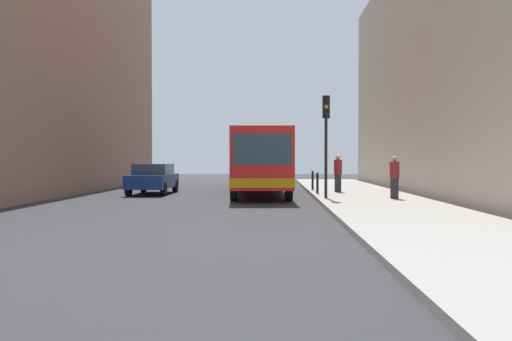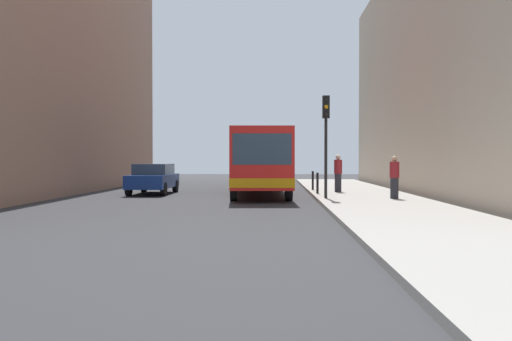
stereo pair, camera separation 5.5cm
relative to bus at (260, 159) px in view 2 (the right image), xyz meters
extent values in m
plane|color=#2D2D30|center=(-0.78, -3.32, -1.73)|extent=(80.00, 80.00, 0.00)
cube|color=#9E9991|center=(4.62, -3.32, -1.65)|extent=(4.40, 40.00, 0.15)
cube|color=#936B56|center=(-12.28, 0.68, 6.42)|extent=(7.00, 32.00, 16.30)
cube|color=#B2A38C|center=(10.72, 0.68, 4.53)|extent=(7.00, 32.00, 12.52)
cube|color=red|center=(0.00, -0.11, 0.02)|extent=(2.97, 11.10, 2.50)
cube|color=orange|center=(0.00, -0.11, -0.93)|extent=(2.99, 11.12, 0.36)
cube|color=#2D3D4C|center=(0.24, -5.58, 0.37)|extent=(2.26, 0.16, 1.20)
cube|color=#2D3D4C|center=(-0.02, 0.39, 0.37)|extent=(2.92, 9.50, 1.00)
cylinder|color=black|center=(1.30, -3.95, -1.23)|extent=(0.32, 1.01, 1.00)
cylinder|color=black|center=(-0.96, -4.05, -1.23)|extent=(0.32, 1.01, 1.00)
cylinder|color=black|center=(0.96, 3.84, -1.23)|extent=(0.32, 1.01, 1.00)
cylinder|color=black|center=(-1.29, 3.74, -1.23)|extent=(0.32, 1.01, 1.00)
cube|color=navy|center=(-5.22, 0.32, -1.09)|extent=(1.82, 4.41, 0.64)
cube|color=#2D3D4C|center=(-5.22, 0.47, -0.51)|extent=(1.61, 2.47, 0.52)
cylinder|color=black|center=(-4.41, -1.18, -1.41)|extent=(0.22, 0.64, 0.64)
cylinder|color=black|center=(-6.05, -1.17, -1.41)|extent=(0.22, 0.64, 0.64)
cylinder|color=black|center=(-4.39, 1.82, -1.41)|extent=(0.22, 0.64, 0.64)
cylinder|color=black|center=(-6.03, 1.83, -1.41)|extent=(0.22, 0.64, 0.64)
cube|color=black|center=(-0.13, 11.31, -1.09)|extent=(2.07, 4.50, 0.64)
cube|color=#2D3D4C|center=(-0.14, 11.46, -0.51)|extent=(1.75, 2.56, 0.52)
cylinder|color=black|center=(0.78, 9.86, -1.41)|extent=(0.26, 0.65, 0.64)
cylinder|color=black|center=(-0.86, 9.76, -1.41)|extent=(0.26, 0.65, 0.64)
cylinder|color=black|center=(0.59, 12.86, -1.41)|extent=(0.26, 0.65, 0.64)
cylinder|color=black|center=(-1.04, 12.75, -1.41)|extent=(0.26, 0.65, 0.64)
cylinder|color=black|center=(2.77, -4.44, 0.02)|extent=(0.12, 0.12, 3.20)
cube|color=black|center=(2.77, -4.44, 2.07)|extent=(0.28, 0.24, 0.90)
sphere|color=black|center=(2.77, -4.57, 2.35)|extent=(0.16, 0.16, 0.16)
sphere|color=orange|center=(2.77, -4.57, 2.07)|extent=(0.16, 0.16, 0.16)
sphere|color=black|center=(2.77, -4.57, 1.79)|extent=(0.16, 0.16, 0.16)
cylinder|color=black|center=(2.67, -1.41, -1.10)|extent=(0.11, 0.11, 0.95)
cylinder|color=black|center=(2.67, 1.73, -1.10)|extent=(0.11, 0.11, 0.95)
cylinder|color=#26262D|center=(5.46, -4.63, -1.16)|extent=(0.32, 0.32, 0.83)
cylinder|color=maroon|center=(5.46, -4.63, -0.43)|extent=(0.38, 0.38, 0.64)
sphere|color=tan|center=(5.46, -4.63, 0.00)|extent=(0.23, 0.23, 0.23)
cylinder|color=#26262D|center=(3.74, -0.17, -1.14)|extent=(0.32, 0.32, 0.87)
cylinder|color=maroon|center=(3.74, -0.17, -0.37)|extent=(0.38, 0.38, 0.67)
sphere|color=beige|center=(3.74, -0.17, 0.08)|extent=(0.24, 0.24, 0.24)
camera|label=1|loc=(0.65, -27.14, 0.00)|focal=39.70mm
camera|label=2|loc=(0.71, -27.14, 0.00)|focal=39.70mm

